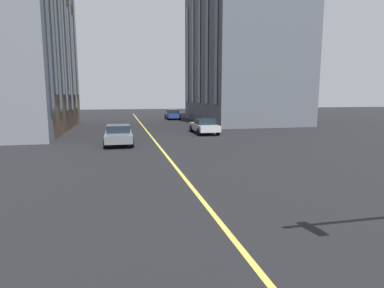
% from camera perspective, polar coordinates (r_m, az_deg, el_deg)
% --- Properties ---
extents(lane_centre_line, '(80.00, 0.16, 0.01)m').
position_cam_1_polar(lane_centre_line, '(21.00, -5.52, -0.83)').
color(lane_centre_line, '#D8C64C').
rests_on(lane_centre_line, ground_plane).
extents(car_silver_trailing, '(4.40, 1.95, 1.37)m').
position_cam_1_polar(car_silver_trailing, '(29.05, 2.21, 3.24)').
color(car_silver_trailing, '#B7BABF').
rests_on(car_silver_trailing, ground_plane).
extents(car_blue_mid, '(3.90, 1.89, 1.40)m').
position_cam_1_polar(car_blue_mid, '(46.11, -3.46, 5.25)').
color(car_blue_mid, navy).
rests_on(car_blue_mid, ground_plane).
extents(car_grey_parked_b, '(4.40, 1.95, 1.37)m').
position_cam_1_polar(car_grey_parked_b, '(23.18, -12.90, 1.63)').
color(car_grey_parked_b, slate).
rests_on(car_grey_parked_b, ground_plane).
extents(building_right_near, '(17.90, 11.09, 17.56)m').
position_cam_1_polar(building_right_near, '(43.27, 8.71, 15.66)').
color(building_right_near, '#565B66').
rests_on(building_right_near, ground_plane).
extents(building_left_far, '(17.52, 9.49, 13.73)m').
position_cam_1_polar(building_left_far, '(34.57, -29.71, 13.23)').
color(building_left_far, slate).
rests_on(building_left_far, ground_plane).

